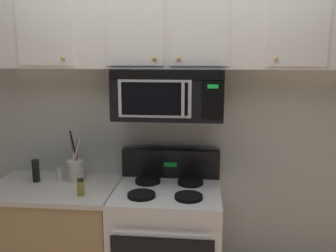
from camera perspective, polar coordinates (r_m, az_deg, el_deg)
back_wall at (r=2.89m, az=0.60°, el=1.17°), size 5.20×0.10×2.70m
stove_range at (r=2.84m, az=-0.14°, el=-18.00°), size 0.76×0.69×1.12m
over_range_microwave at (r=2.61m, az=0.11°, el=5.08°), size 0.76×0.43×0.35m
upper_cabinets at (r=2.63m, az=0.18°, el=14.95°), size 2.50×0.36×0.55m
counter_segment at (r=3.05m, az=-16.78°, el=-16.72°), size 0.93×0.65×0.90m
utensil_crock_cream at (r=2.89m, az=-14.15°, el=-6.38°), size 0.13×0.13×0.40m
salt_shaker at (r=2.95m, az=-16.53°, el=-7.17°), size 0.04×0.04×0.10m
pepper_mill at (r=2.96m, az=-19.79°, el=-6.54°), size 0.05×0.05×0.17m
spice_jar at (r=2.60m, az=-13.38°, el=-9.22°), size 0.05×0.05×0.12m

